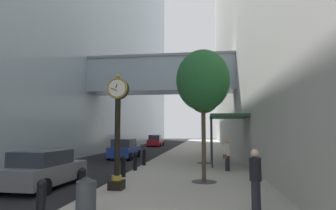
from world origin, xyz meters
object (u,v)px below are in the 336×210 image
object	(u,v)px
pedestrian_by_clock	(255,177)
car_grey_mid	(44,169)
trash_bin	(86,196)
pedestrian_walking	(227,154)
street_clock	(117,125)
bollard_sixth	(144,157)
car_red_near	(155,141)
bollard_fourth	(123,166)
bollard_nearest	(41,200)
bollard_fifth	(135,161)
street_tree_mid_near	(204,95)
car_blue_far	(124,149)
street_tree_near	(203,81)
bollard_second	(82,183)

from	to	relation	value
pedestrian_by_clock	car_grey_mid	distance (m)	8.61
trash_bin	pedestrian_walking	xyz separation A→B (m)	(4.31, 9.14, 0.40)
car_grey_mid	pedestrian_by_clock	bearing A→B (deg)	-18.22
street_clock	pedestrian_walking	xyz separation A→B (m)	(4.60, 5.70, -1.52)
bollard_sixth	car_red_near	xyz separation A→B (m)	(-3.69, 24.56, 0.15)
bollard_fourth	bollard_sixth	bearing A→B (deg)	90.00
bollard_nearest	bollard_fifth	size ratio (longest dim) A/B	1.00
bollard_fifth	street_tree_mid_near	size ratio (longest dim) A/B	0.17
pedestrian_walking	car_blue_far	distance (m)	10.79
street_tree_mid_near	car_blue_far	bearing A→B (deg)	152.84
street_clock	pedestrian_by_clock	size ratio (longest dim) A/B	2.62
trash_bin	street_clock	bearing A→B (deg)	94.78
street_tree_mid_near	pedestrian_walking	size ratio (longest dim) A/B	3.48
bollard_nearest	bollard_fourth	size ratio (longest dim) A/B	1.00
street_tree_near	car_grey_mid	xyz separation A→B (m)	(-6.67, -1.50, -3.88)
street_clock	car_blue_far	xyz separation A→B (m)	(-3.49, 12.84, -1.78)
street_clock	bollard_fifth	world-z (taller)	street_clock
street_clock	car_red_near	xyz separation A→B (m)	(-4.28, 32.04, -1.76)
bollard_second	bollard_fifth	distance (m)	6.93
street_tree_near	pedestrian_walking	bearing A→B (deg)	70.57
bollard_second	street_tree_mid_near	size ratio (longest dim) A/B	0.17
bollard_fifth	pedestrian_walking	xyz separation A→B (m)	(5.18, 0.53, 0.39)
street_clock	bollard_fifth	distance (m)	5.54
bollard_fifth	street_tree_mid_near	xyz separation A→B (m)	(3.90, 4.18, 4.22)
street_tree_mid_near	car_red_near	size ratio (longest dim) A/B	1.41
bollard_fourth	bollard_sixth	size ratio (longest dim) A/B	1.00
car_blue_far	street_tree_near	bearing A→B (deg)	-57.72
street_tree_mid_near	trash_bin	size ratio (longest dim) A/B	5.85
bollard_fourth	bollard_nearest	bearing A→B (deg)	-90.00
car_red_near	car_grey_mid	distance (m)	31.49
pedestrian_walking	pedestrian_by_clock	bearing A→B (deg)	-88.33
bollard_sixth	street_tree_mid_near	bearing A→B (deg)	25.63
pedestrian_walking	bollard_nearest	bearing A→B (deg)	-117.94
bollard_fifth	trash_bin	world-z (taller)	bollard_fifth
bollard_fifth	street_tree_near	distance (m)	6.36
street_clock	street_tree_mid_near	xyz separation A→B (m)	(3.31, 9.35, 2.32)
street_tree_near	pedestrian_by_clock	xyz separation A→B (m)	(1.51, -4.20, -3.59)
bollard_nearest	street_tree_near	bearing A→B (deg)	57.56
car_red_near	car_blue_far	xyz separation A→B (m)	(0.78, -19.19, -0.02)
bollard_fourth	street_clock	bearing A→B (deg)	-78.41
bollard_nearest	street_tree_near	size ratio (longest dim) A/B	0.18
trash_bin	car_red_near	xyz separation A→B (m)	(-4.56, 35.47, 0.16)
street_clock	bollard_second	xyz separation A→B (m)	(-0.59, -1.76, -1.90)
bollard_sixth	bollard_second	bearing A→B (deg)	-90.00
bollard_fifth	car_blue_far	xyz separation A→B (m)	(-2.91, 7.67, 0.12)
bollard_fourth	street_tree_near	size ratio (longest dim) A/B	0.18
bollard_second	bollard_nearest	bearing A→B (deg)	-90.00
pedestrian_walking	bollard_fourth	bearing A→B (deg)	-151.26
bollard_sixth	trash_bin	size ratio (longest dim) A/B	1.00
street_tree_mid_near	pedestrian_walking	xyz separation A→B (m)	(1.28, -3.65, -3.84)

